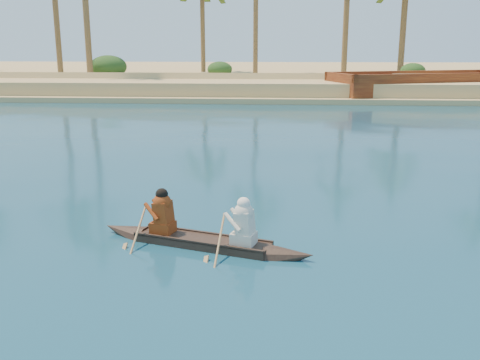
# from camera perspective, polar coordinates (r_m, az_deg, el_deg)

# --- Properties ---
(ground) EXTENTS (160.00, 160.00, 0.00)m
(ground) POSITION_cam_1_polar(r_m,az_deg,el_deg) (14.57, 14.68, -1.53)
(ground) COLOR #0B3049
(ground) RESTS_ON ground
(sandy_embankment) EXTENTS (150.00, 51.00, 1.50)m
(sandy_embankment) POSITION_cam_1_polar(r_m,az_deg,el_deg) (60.83, 6.73, 10.94)
(sandy_embankment) COLOR tan
(sandy_embankment) RESTS_ON ground
(shrub_cluster) EXTENTS (100.00, 6.00, 2.40)m
(shrub_cluster) POSITION_cam_1_polar(r_m,az_deg,el_deg) (45.45, 7.61, 10.72)
(shrub_cluster) COLOR #1F4017
(shrub_cluster) RESTS_ON ground
(canoe) EXTENTS (4.47, 1.94, 1.24)m
(canoe) POSITION_cam_1_polar(r_m,az_deg,el_deg) (10.53, -4.06, -5.79)
(canoe) COLOR #35271D
(canoe) RESTS_ON ground
(barge_mid) EXTENTS (14.47, 9.03, 2.29)m
(barge_mid) POSITION_cam_1_polar(r_m,az_deg,el_deg) (42.27, 18.89, 9.30)
(barge_mid) COLOR brown
(barge_mid) RESTS_ON ground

